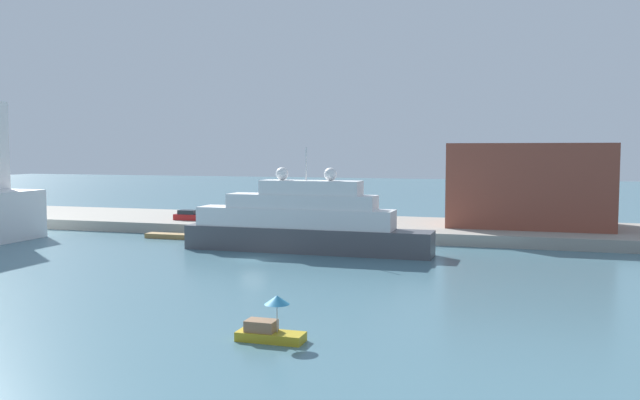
{
  "coord_description": "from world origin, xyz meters",
  "views": [
    {
      "loc": [
        26.88,
        -63.33,
        11.42
      ],
      "look_at": [
        5.46,
        6.0,
        5.93
      ],
      "focal_mm": 37.27,
      "sensor_mm": 36.0,
      "label": 1
    }
  ],
  "objects_px": {
    "work_barge": "(169,236)",
    "person_figure": "(225,216)",
    "small_motorboat": "(270,327)",
    "parked_car": "(189,216)",
    "harbor_building": "(529,185)",
    "large_yacht": "(303,223)",
    "mooring_bollard": "(337,225)"
  },
  "relations": [
    {
      "from": "work_barge",
      "to": "harbor_building",
      "type": "height_order",
      "value": "harbor_building"
    },
    {
      "from": "large_yacht",
      "to": "parked_car",
      "type": "relative_size",
      "value": 6.62
    },
    {
      "from": "work_barge",
      "to": "person_figure",
      "type": "distance_m",
      "value": 10.15
    },
    {
      "from": "parked_car",
      "to": "mooring_bollard",
      "type": "xyz_separation_m",
      "value": [
        22.98,
        -3.58,
        -0.2
      ]
    },
    {
      "from": "large_yacht",
      "to": "harbor_building",
      "type": "distance_m",
      "value": 32.76
    },
    {
      "from": "large_yacht",
      "to": "harbor_building",
      "type": "relative_size",
      "value": 1.39
    },
    {
      "from": "mooring_bollard",
      "to": "small_motorboat",
      "type": "bearing_deg",
      "value": -79.37
    },
    {
      "from": "large_yacht",
      "to": "person_figure",
      "type": "distance_m",
      "value": 22.57
    },
    {
      "from": "harbor_building",
      "to": "person_figure",
      "type": "distance_m",
      "value": 41.73
    },
    {
      "from": "person_figure",
      "to": "mooring_bollard",
      "type": "height_order",
      "value": "person_figure"
    },
    {
      "from": "parked_car",
      "to": "person_figure",
      "type": "bearing_deg",
      "value": 4.8
    },
    {
      "from": "work_barge",
      "to": "parked_car",
      "type": "bearing_deg",
      "value": 101.49
    },
    {
      "from": "harbor_building",
      "to": "mooring_bollard",
      "type": "xyz_separation_m",
      "value": [
        -23.32,
        -10.66,
        -5.0
      ]
    },
    {
      "from": "large_yacht",
      "to": "person_figure",
      "type": "xyz_separation_m",
      "value": [
        -16.72,
        15.13,
        -1.08
      ]
    },
    {
      "from": "work_barge",
      "to": "mooring_bollard",
      "type": "height_order",
      "value": "mooring_bollard"
    },
    {
      "from": "small_motorboat",
      "to": "parked_car",
      "type": "relative_size",
      "value": 0.96
    },
    {
      "from": "large_yacht",
      "to": "small_motorboat",
      "type": "height_order",
      "value": "large_yacht"
    },
    {
      "from": "work_barge",
      "to": "person_figure",
      "type": "xyz_separation_m",
      "value": [
        3.56,
        9.32,
        1.84
      ]
    },
    {
      "from": "work_barge",
      "to": "parked_car",
      "type": "relative_size",
      "value": 1.41
    },
    {
      "from": "harbor_building",
      "to": "person_figure",
      "type": "xyz_separation_m",
      "value": [
        -40.93,
        -6.64,
        -4.7
      ]
    },
    {
      "from": "small_motorboat",
      "to": "mooring_bollard",
      "type": "relative_size",
      "value": 4.92
    },
    {
      "from": "large_yacht",
      "to": "person_figure",
      "type": "height_order",
      "value": "large_yacht"
    },
    {
      "from": "harbor_building",
      "to": "small_motorboat",
      "type": "bearing_deg",
      "value": -105.09
    },
    {
      "from": "large_yacht",
      "to": "parked_car",
      "type": "xyz_separation_m",
      "value": [
        -22.08,
        14.68,
        -1.18
      ]
    },
    {
      "from": "parked_car",
      "to": "mooring_bollard",
      "type": "distance_m",
      "value": 23.25
    },
    {
      "from": "large_yacht",
      "to": "mooring_bollard",
      "type": "height_order",
      "value": "large_yacht"
    },
    {
      "from": "work_barge",
      "to": "mooring_bollard",
      "type": "bearing_deg",
      "value": 14.05
    },
    {
      "from": "small_motorboat",
      "to": "parked_car",
      "type": "height_order",
      "value": "parked_car"
    },
    {
      "from": "work_barge",
      "to": "parked_car",
      "type": "height_order",
      "value": "parked_car"
    },
    {
      "from": "large_yacht",
      "to": "work_barge",
      "type": "height_order",
      "value": "large_yacht"
    },
    {
      "from": "small_motorboat",
      "to": "harbor_building",
      "type": "xyz_separation_m",
      "value": [
        14.93,
        55.37,
        5.97
      ]
    },
    {
      "from": "harbor_building",
      "to": "mooring_bollard",
      "type": "height_order",
      "value": "harbor_building"
    }
  ]
}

